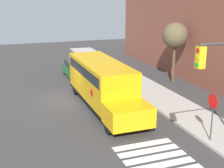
{
  "coord_description": "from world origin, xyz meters",
  "views": [
    {
      "loc": [
        21.28,
        -4.46,
        7.36
      ],
      "look_at": [
        2.51,
        2.41,
        1.69
      ],
      "focal_mm": 50.0,
      "sensor_mm": 36.0,
      "label": 1
    }
  ],
  "objects": [
    {
      "name": "stop_sign",
      "position": [
        9.18,
        5.36,
        1.78
      ],
      "size": [
        0.75,
        0.1,
        2.66
      ],
      "color": "#38383A",
      "rests_on": "ground"
    },
    {
      "name": "crosswalk_stripes",
      "position": [
        9.58,
        2.0,
        0.0
      ],
      "size": [
        3.3,
        3.2,
        0.01
      ],
      "color": "white",
      "rests_on": "ground"
    },
    {
      "name": "ground_plane",
      "position": [
        0.0,
        0.0,
        0.0
      ],
      "size": [
        60.0,
        60.0,
        0.0
      ],
      "primitive_type": "plane",
      "color": "#3A3838"
    },
    {
      "name": "sidewalk_strip",
      "position": [
        0.0,
        6.5,
        0.07
      ],
      "size": [
        44.0,
        3.0,
        0.15
      ],
      "color": "#B2ADA3",
      "rests_on": "ground"
    },
    {
      "name": "school_bus",
      "position": [
        1.93,
        1.91,
        1.75
      ],
      "size": [
        9.86,
        2.57,
        3.07
      ],
      "color": "#EAA80F",
      "rests_on": "ground"
    },
    {
      "name": "tree_near_sidewalk",
      "position": [
        -1.65,
        9.6,
        4.1
      ],
      "size": [
        2.18,
        2.18,
        5.23
      ],
      "color": "brown",
      "rests_on": "ground"
    },
    {
      "name": "parked_car",
      "position": [
        -6.62,
        2.17,
        0.75
      ],
      "size": [
        4.0,
        1.89,
        1.51
      ],
      "color": "#196B2D",
      "rests_on": "ground"
    }
  ]
}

